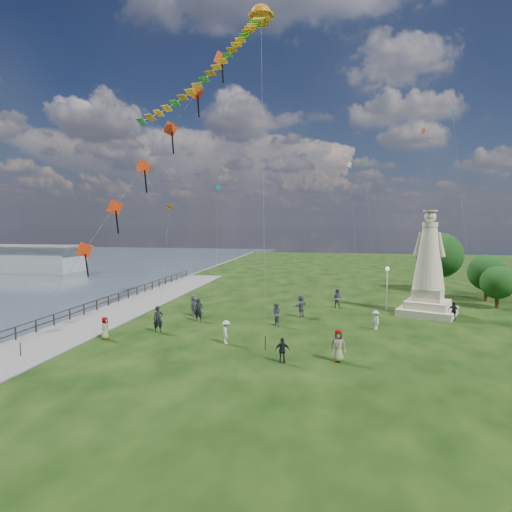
% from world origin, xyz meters
% --- Properties ---
extents(waterfront, '(200.00, 200.00, 1.51)m').
position_xyz_m(waterfront, '(-15.24, 8.99, -0.06)').
color(waterfront, '#364552').
rests_on(waterfront, ground).
extents(pier_pavilion, '(30.00, 8.00, 4.40)m').
position_xyz_m(pier_pavilion, '(-52.00, 42.00, 1.84)').
color(pier_pavilion, '#A0A09B').
rests_on(pier_pavilion, ground).
extents(statue, '(5.74, 5.74, 8.99)m').
position_xyz_m(statue, '(12.66, 15.67, 3.40)').
color(statue, beige).
rests_on(statue, ground).
extents(lamppost, '(0.37, 0.37, 3.99)m').
position_xyz_m(lamppost, '(9.41, 16.92, 2.88)').
color(lamppost, silver).
rests_on(lamppost, ground).
extents(tree_row, '(7.58, 13.63, 6.79)m').
position_xyz_m(tree_row, '(17.69, 26.62, 3.69)').
color(tree_row, '#382314').
rests_on(tree_row, ground).
extents(person_0, '(0.84, 0.78, 1.92)m').
position_xyz_m(person_0, '(-7.85, 5.99, 0.96)').
color(person_0, black).
rests_on(person_0, ground).
extents(person_1, '(0.99, 1.04, 1.84)m').
position_xyz_m(person_1, '(0.34, 9.26, 0.92)').
color(person_1, '#595960').
rests_on(person_1, ground).
extents(person_2, '(0.81, 1.10, 1.53)m').
position_xyz_m(person_2, '(-2.29, 4.07, 0.77)').
color(person_2, silver).
rests_on(person_2, ground).
extents(person_3, '(0.90, 0.54, 1.45)m').
position_xyz_m(person_3, '(1.83, 0.83, 0.73)').
color(person_3, black).
rests_on(person_3, ground).
extents(person_4, '(0.94, 0.62, 1.84)m').
position_xyz_m(person_4, '(4.93, 1.61, 0.92)').
color(person_4, '#595960').
rests_on(person_4, ground).
extents(person_5, '(1.02, 1.79, 1.82)m').
position_xyz_m(person_5, '(-7.07, 11.79, 0.91)').
color(person_5, '#595960').
rests_on(person_5, ground).
extents(person_6, '(0.69, 0.47, 1.85)m').
position_xyz_m(person_6, '(-6.02, 9.77, 0.92)').
color(person_6, black).
rests_on(person_6, ground).
extents(person_7, '(1.02, 0.81, 1.83)m').
position_xyz_m(person_7, '(4.99, 17.36, 0.92)').
color(person_7, '#595960').
rests_on(person_7, ground).
extents(person_8, '(0.77, 1.05, 1.45)m').
position_xyz_m(person_8, '(7.75, 9.52, 0.73)').
color(person_8, silver).
rests_on(person_8, ground).
extents(person_9, '(0.97, 0.91, 1.51)m').
position_xyz_m(person_9, '(14.30, 13.87, 0.75)').
color(person_9, black).
rests_on(person_9, ground).
extents(person_10, '(0.49, 0.77, 1.53)m').
position_xyz_m(person_10, '(-10.71, 3.62, 0.76)').
color(person_10, '#595960').
rests_on(person_10, ground).
extents(person_11, '(1.54, 1.92, 1.91)m').
position_xyz_m(person_11, '(1.98, 12.84, 0.96)').
color(person_11, '#595960').
rests_on(person_11, ground).
extents(red_kite_train, '(10.36, 9.35, 20.22)m').
position_xyz_m(red_kite_train, '(-7.30, 4.61, 12.55)').
color(red_kite_train, black).
rests_on(red_kite_train, ground).
extents(serpent_kite, '(7.87, 13.05, 26.07)m').
position_xyz_m(serpent_kite, '(-1.72, 13.44, 24.85)').
color(serpent_kite, black).
rests_on(serpent_kite, ground).
extents(small_kites, '(29.38, 17.88, 18.90)m').
position_xyz_m(small_kites, '(5.06, 22.42, 11.81)').
color(small_kites, '#167187').
rests_on(small_kites, ground).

